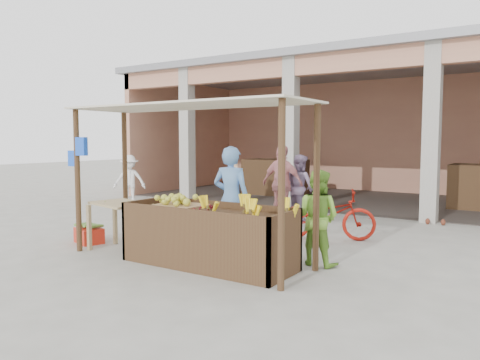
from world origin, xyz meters
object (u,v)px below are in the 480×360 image
Objects in this scene: vendor_green at (317,215)px; motorcycle at (326,214)px; fruit_stall at (208,239)px; red_crate at (89,235)px; vendor_blue at (231,196)px; side_table at (120,211)px.

vendor_green is 0.80× the size of motorcycle.
fruit_stall reaches higher than red_crate.
vendor_blue reaches higher than vendor_green.
side_table is at bearing 22.16° from vendor_blue.
vendor_green is at bearing 34.64° from fruit_stall.
motorcycle reaches higher than side_table.
vendor_green reaches higher than fruit_stall.
motorcycle is at bearing 54.71° from red_crate.
motorcycle is at bearing 73.76° from fruit_stall.
red_crate is at bearing 10.54° from vendor_blue.
vendor_green is at bearing 171.36° from vendor_blue.
side_table is at bearing 112.90° from motorcycle.
side_table is at bearing 22.24° from vendor_green.
fruit_stall is 1.39× the size of vendor_blue.
vendor_green is at bearing 174.92° from motorcycle.
side_table is at bearing -178.99° from fruit_stall.
vendor_green reaches higher than red_crate.
side_table is 0.75× the size of vendor_green.
side_table reaches higher than fruit_stall.
vendor_blue is at bearing 43.87° from side_table.
red_crate is (-0.91, 0.08, -0.54)m from side_table.
fruit_stall is 2.73m from red_crate.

